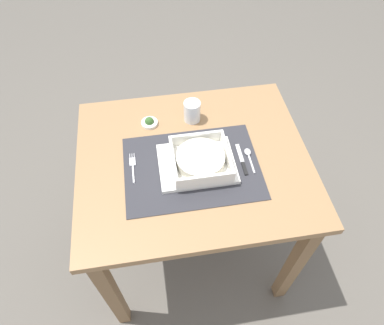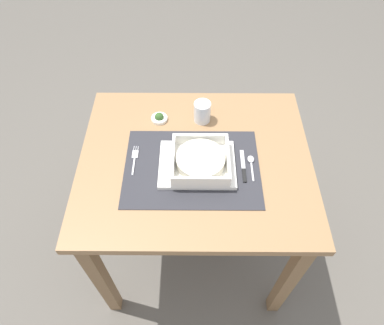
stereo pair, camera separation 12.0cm
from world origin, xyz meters
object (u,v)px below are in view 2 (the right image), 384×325
Objects in this scene: dining_table at (195,178)px; porridge_bowl at (200,161)px; fork at (135,158)px; spoon at (251,162)px; drinking_glass at (202,113)px; butter_knife at (243,168)px; condiment_saucer at (159,118)px.

dining_table is 0.17m from porridge_bowl.
fork is 1.18× the size of spoon.
fork is 1.53× the size of drinking_glass.
spoon is (0.20, -0.02, 0.13)m from dining_table.
porridge_bowl is at bearing -176.65° from butter_knife.
butter_knife is (0.39, -0.04, 0.00)m from fork.
drinking_glass is at bearing 82.42° from dining_table.
condiment_saucer is at bearing 123.57° from porridge_bowl.
spoon is 0.28m from drinking_glass.
dining_table is 0.26m from drinking_glass.
spoon reaches higher than dining_table.
spoon is 1.72× the size of condiment_saucer.
porridge_bowl is at bearing -92.20° from drinking_glass.
porridge_bowl is 1.78× the size of spoon.
porridge_bowl is 2.30× the size of drinking_glass.
dining_table is 13.10× the size of condiment_saucer.
dining_table is 0.24m from spoon.
butter_knife is at bearing -15.08° from dining_table.
porridge_bowl reaches higher than butter_knife.
spoon is 0.41m from condiment_saucer.
drinking_glass reaches higher than condiment_saucer.
porridge_bowl reaches higher than dining_table.
drinking_glass is 1.33× the size of condiment_saucer.
spoon is at bearing -51.46° from drinking_glass.
spoon is at bearing 45.24° from butter_knife.
dining_table is 6.43× the size of fork.
dining_table is 9.86× the size of drinking_glass.
porridge_bowl reaches higher than fork.
butter_knife is at bearing -10.60° from fork.
drinking_glass is (0.03, 0.20, 0.16)m from dining_table.
fork is 0.32m from drinking_glass.
spoon is at bearing -32.31° from condiment_saucer.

